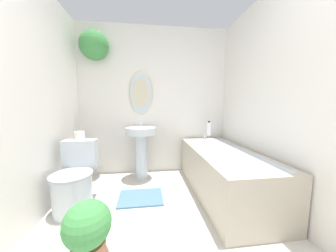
# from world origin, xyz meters

# --- Properties ---
(wall_back) EXTENTS (2.53, 0.42, 2.40)m
(wall_back) POSITION_xyz_m (-0.16, 2.48, 1.34)
(wall_back) COLOR silver
(wall_back) RESTS_ON ground_plane
(wall_left) EXTENTS (0.06, 2.60, 2.40)m
(wall_left) POSITION_xyz_m (-1.23, 1.24, 1.20)
(wall_left) COLOR silver
(wall_left) RESTS_ON ground_plane
(wall_right) EXTENTS (0.06, 2.60, 2.40)m
(wall_right) POSITION_xyz_m (1.23, 1.24, 1.20)
(wall_right) COLOR silver
(wall_right) RESTS_ON ground_plane
(toilet) EXTENTS (0.42, 0.57, 0.73)m
(toilet) POSITION_xyz_m (-0.94, 1.52, 0.30)
(toilet) COLOR silver
(toilet) RESTS_ON ground_plane
(pedestal_sink) EXTENTS (0.46, 0.46, 0.90)m
(pedestal_sink) POSITION_xyz_m (-0.23, 2.21, 0.55)
(pedestal_sink) COLOR silver
(pedestal_sink) RESTS_ON ground_plane
(bathtub) EXTENTS (0.73, 1.64, 0.65)m
(bathtub) POSITION_xyz_m (0.82, 1.61, 0.30)
(bathtub) COLOR #B2A893
(bathtub) RESTS_ON ground_plane
(shampoo_bottle) EXTENTS (0.07, 0.07, 0.23)m
(shampoo_bottle) POSITION_xyz_m (0.86, 2.27, 0.76)
(shampoo_bottle) COLOR white
(shampoo_bottle) RESTS_ON bathtub
(potted_plant) EXTENTS (0.34, 0.34, 0.45)m
(potted_plant) POSITION_xyz_m (-0.58, 0.84, 0.24)
(potted_plant) COLOR #9E6042
(potted_plant) RESTS_ON ground_plane
(bath_mat) EXTENTS (0.53, 0.40, 0.02)m
(bath_mat) POSITION_xyz_m (-0.23, 1.62, 0.01)
(bath_mat) COLOR #4C7093
(bath_mat) RESTS_ON ground_plane
(toilet_paper_roll) EXTENTS (0.11, 0.11, 0.10)m
(toilet_paper_roll) POSITION_xyz_m (-0.94, 1.73, 0.78)
(toilet_paper_roll) COLOR white
(toilet_paper_roll) RESTS_ON toilet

